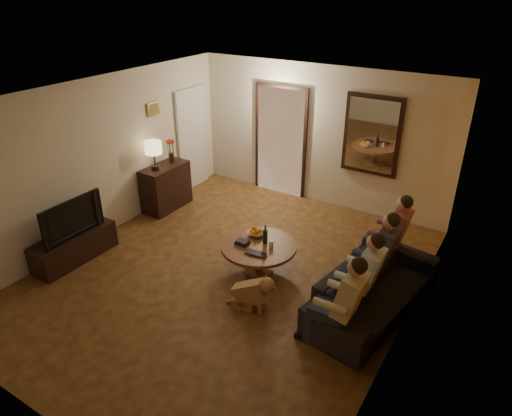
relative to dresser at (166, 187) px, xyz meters
The scene contains 33 objects.
floor 2.59m from the dresser, 28.10° to the right, with size 5.00×6.00×0.01m, color #452512.
ceiling 3.35m from the dresser, 28.10° to the right, with size 5.00×6.00×0.01m, color white.
back_wall 3.01m from the dresser, 38.64° to the left, with size 5.00×0.02×2.60m, color beige.
front_wall 4.85m from the dresser, 61.83° to the right, with size 5.00×0.02×2.60m, color beige.
left_wall 1.51m from the dresser, 101.76° to the right, with size 0.02×6.00×2.60m, color beige.
right_wall 4.98m from the dresser, 14.19° to the right, with size 0.02×6.00×2.60m, color beige.
orange_accent 4.97m from the dresser, 14.22° to the right, with size 0.01×6.00×2.60m, color #CA6422.
kitchen_doorway 2.38m from the dresser, 50.81° to the left, with size 1.00×0.06×2.10m, color #FFE0A5.
door_trim 2.37m from the dresser, 50.66° to the left, with size 1.12×0.04×2.22m, color black.
fridge_glimpse 2.51m from the dresser, 46.38° to the left, with size 0.45×0.03×1.70m, color silver.
mirror_frame 3.85m from the dresser, 28.42° to the left, with size 1.00×0.05×1.40m, color black.
mirror_glass 3.84m from the dresser, 28.01° to the left, with size 0.86×0.02×1.26m, color white.
white_door 1.27m from the dresser, 100.82° to the left, with size 0.06×0.85×2.04m, color white.
framed_art 1.45m from the dresser, 155.81° to the left, with size 0.03×0.28×0.24m, color #B28C33.
art_canvas 1.45m from the dresser, 154.26° to the left, with size 0.01×0.22×0.18m, color brown.
dresser is the anchor object (origin of this frame).
table_lamp 0.73m from the dresser, 90.00° to the right, with size 0.30×0.30×0.54m, color beige, non-canonical shape.
flower_vase 0.68m from the dresser, 90.00° to the left, with size 0.14×0.14×0.44m, color red, non-canonical shape.
tv_stand 2.12m from the dresser, 90.00° to the right, with size 0.45×1.31×0.44m, color black.
tv 2.14m from the dresser, 90.00° to the right, with size 0.14×1.04×0.60m, color black.
sofa 4.42m from the dresser, 11.01° to the right, with size 0.86×2.21×0.64m, color black.
person_a 4.58m from the dresser, 22.38° to the right, with size 0.60×0.40×1.20m, color tan, non-canonical shape.
person_b 4.39m from the dresser, 15.11° to the right, with size 0.60×0.40×1.20m, color tan, non-canonical shape.
person_c 4.27m from the dresser, ahead, with size 0.60×0.40×1.20m, color tan, non-canonical shape.
person_d 4.24m from the dresser, ahead, with size 0.60×0.40×1.20m, color tan, non-canonical shape.
dog 3.41m from the dresser, 29.75° to the right, with size 0.56×0.24×0.56m, color #A3724B, non-canonical shape.
coffee_table 2.74m from the dresser, 18.94° to the right, with size 1.10×1.10×0.45m, color brown.
bowl 2.50m from the dresser, 15.51° to the right, with size 0.26×0.26×0.06m, color white.
oranges 2.50m from the dresser, 15.51° to the right, with size 0.20×0.20×0.08m, color orange, non-canonical shape.
wine_bottle 2.76m from the dresser, 16.63° to the right, with size 0.07×0.07×0.31m, color black, non-canonical shape.
wine_glass 2.89m from the dresser, 16.85° to the right, with size 0.06×0.06×0.10m, color silver.
book_stack 2.57m from the dresser, 22.65° to the right, with size 0.20×0.15×0.07m, color black, non-canonical shape.
laptop 2.93m from the dresser, 23.49° to the right, with size 0.33×0.21×0.03m, color black.
Camera 1 is at (3.30, -4.53, 3.93)m, focal length 32.00 mm.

